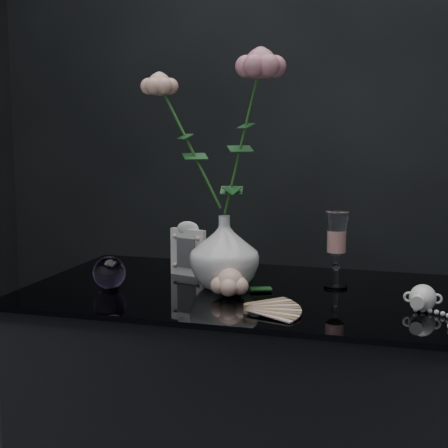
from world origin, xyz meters
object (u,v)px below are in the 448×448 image
(loose_rose, at_px, (230,283))
(pearl_jar, at_px, (423,297))
(picture_frame, at_px, (188,248))
(paperweight, at_px, (109,273))
(vase, at_px, (224,252))
(wine_glass, at_px, (336,250))

(loose_rose, bearing_deg, pearl_jar, 10.52)
(picture_frame, distance_m, paperweight, 0.23)
(vase, height_order, pearl_jar, vase)
(loose_rose, bearing_deg, paperweight, -167.86)
(wine_glass, relative_size, pearl_jar, 0.90)
(picture_frame, distance_m, loose_rose, 0.24)
(wine_glass, bearing_deg, pearl_jar, -36.42)
(vase, xyz_separation_m, wine_glass, (0.25, 0.07, 0.00))
(paperweight, bearing_deg, loose_rose, 2.21)
(paperweight, xyz_separation_m, loose_rose, (0.29, 0.01, -0.01))
(paperweight, relative_size, loose_rose, 0.41)
(paperweight, relative_size, pearl_jar, 0.38)
(wine_glass, height_order, loose_rose, wine_glass)
(pearl_jar, bearing_deg, wine_glass, 143.71)
(loose_rose, height_order, pearl_jar, loose_rose)
(wine_glass, xyz_separation_m, loose_rose, (-0.21, -0.15, -0.06))
(paperweight, height_order, pearl_jar, paperweight)
(paperweight, bearing_deg, wine_glass, 17.74)
(wine_glass, distance_m, loose_rose, 0.27)
(loose_rose, xyz_separation_m, pearl_jar, (0.41, 0.00, -0.00))
(vase, distance_m, pearl_jar, 0.45)
(pearl_jar, bearing_deg, vase, 170.72)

